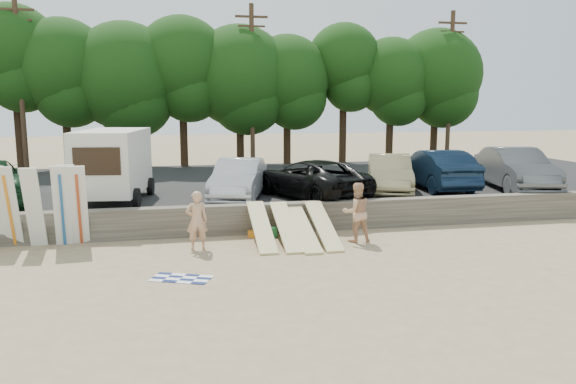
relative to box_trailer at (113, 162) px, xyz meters
The scene contains 25 objects.
ground 8.20m from the box_trailer, 53.28° to the right, with size 120.00×120.00×0.00m, color tan.
seawall 6.03m from the box_trailer, 35.21° to the right, with size 44.00×0.50×1.00m, color #6B6356.
parking_lot 6.57m from the box_trailer, 41.41° to the left, with size 44.00×14.50×0.70m, color #282828.
treeline 12.77m from the box_trailer, 67.19° to the left, with size 32.51×6.12×8.90m.
utility_poles 12.21m from the box_trailer, 55.17° to the left, with size 25.80×0.26×9.00m.
box_trailer is the anchor object (origin of this frame).
car_2 4.76m from the box_trailer, ahead, with size 1.64×4.69×1.55m, color #B4B4BA.
car_3 7.56m from the box_trailer, ahead, with size 2.47×5.36×1.49m, color black.
car_4 10.99m from the box_trailer, ahead, with size 1.65×4.73×1.56m, color #8B8258.
car_5 13.35m from the box_trailer, ahead, with size 1.79×5.12×1.69m, color black.
car_6 16.54m from the box_trailer, ahead, with size 1.89×5.41×1.78m, color #484B4D.
surfboard_upright_4 4.75m from the box_trailer, 125.38° to the right, with size 0.50×0.06×2.60m, color silver.
surfboard_upright_5 4.53m from the box_trailer, 116.54° to the right, with size 0.50×0.06×2.60m, color silver.
surfboard_upright_6 4.21m from the box_trailer, 106.69° to the right, with size 0.50×0.06×2.60m, color silver.
surfboard_upright_7 4.06m from the box_trailer, 100.16° to the right, with size 0.50×0.06×2.60m, color silver.
surfboard_upright_8 4.06m from the box_trailer, 104.49° to the right, with size 0.50×0.06×2.60m, color silver.
surfboard_low_0 7.03m from the box_trailer, 44.79° to the right, with size 0.56×3.00×0.07m, color beige.
surfboard_low_1 7.63m from the box_trailer, 40.90° to the right, with size 0.56×3.00×0.07m, color beige.
surfboard_low_2 8.13m from the box_trailer, 39.25° to the right, with size 0.56×3.00×0.07m, color beige.
surfboard_low_3 8.61m from the box_trailer, 36.04° to the right, with size 0.56×3.00×0.07m, color beige.
beachgoer_a 6.00m from the box_trailer, 61.08° to the right, with size 0.66×0.43×1.80m, color tan.
beachgoer_b 9.49m from the box_trailer, 33.45° to the right, with size 0.93×0.72×1.91m, color tan.
cooler 6.96m from the box_trailer, 36.92° to the right, with size 0.38×0.30×0.32m, color #268D42.
gear_bag 6.47m from the box_trailer, 39.97° to the right, with size 0.30×0.25×0.22m, color orange.
beach_towel 8.51m from the box_trailer, 73.89° to the right, with size 1.50×1.50×0.00m, color white.
Camera 1 is at (-2.63, -15.51, 4.46)m, focal length 35.00 mm.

